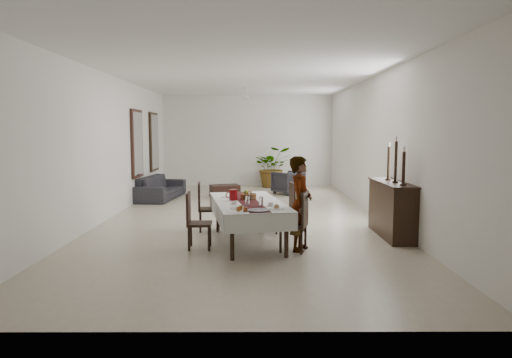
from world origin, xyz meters
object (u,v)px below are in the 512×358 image
at_px(red_pitcher, 233,195).
at_px(sofa, 161,187).
at_px(woman, 300,204).
at_px(dining_table_top, 248,203).
at_px(sideboard_body, 392,210).

relative_size(red_pitcher, sofa, 0.09).
xyz_separation_m(woman, sofa, (-3.45, 5.73, -0.44)).
distance_m(dining_table_top, sofa, 5.81).
height_order(dining_table_top, sofa, dining_table_top).
distance_m(red_pitcher, woman, 1.29).
bearing_deg(red_pitcher, sofa, 114.55).
relative_size(red_pitcher, sideboard_body, 0.12).
xyz_separation_m(red_pitcher, sideboard_body, (2.91, 0.35, -0.33)).
height_order(sideboard_body, sofa, sideboard_body).
bearing_deg(sofa, sideboard_body, -125.41).
relative_size(dining_table_top, red_pitcher, 12.00).
relative_size(red_pitcher, woman, 0.12).
bearing_deg(dining_table_top, woman, -42.40).
distance_m(sideboard_body, sofa, 7.07).
bearing_deg(red_pitcher, dining_table_top, -20.80).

